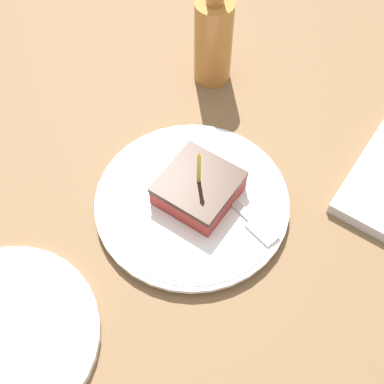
{
  "coord_description": "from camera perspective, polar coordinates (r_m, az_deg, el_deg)",
  "views": [
    {
      "loc": [
        -0.34,
        -0.24,
        0.66
      ],
      "look_at": [
        -0.01,
        -0.01,
        0.04
      ],
      "focal_mm": 50.0,
      "sensor_mm": 36.0,
      "label": 1
    }
  ],
  "objects": [
    {
      "name": "side_plate",
      "position": [
        0.73,
        -19.76,
        -14.42
      ],
      "size": [
        0.25,
        0.25,
        0.01
      ],
      "color": "white",
      "rests_on": "ground_plane"
    },
    {
      "name": "ground_plane",
      "position": [
        0.8,
        -0.42,
        -1.24
      ],
      "size": [
        2.4,
        2.4,
        0.04
      ],
      "color": "brown",
      "rests_on": "ground"
    },
    {
      "name": "cake_slice",
      "position": [
        0.75,
        0.52,
        0.22
      ],
      "size": [
        0.1,
        0.1,
        0.1
      ],
      "color": "#99332D",
      "rests_on": "plate"
    },
    {
      "name": "bottle",
      "position": [
        0.89,
        2.3,
        16.08
      ],
      "size": [
        0.06,
        0.06,
        0.2
      ],
      "color": "#B27233",
      "rests_on": "ground_plane"
    },
    {
      "name": "plate",
      "position": [
        0.77,
        0.0,
        -1.11
      ],
      "size": [
        0.28,
        0.28,
        0.02
      ],
      "color": "white",
      "rests_on": "ground_plane"
    },
    {
      "name": "fork",
      "position": [
        0.75,
        5.0,
        -1.64
      ],
      "size": [
        0.06,
        0.17,
        0.0
      ],
      "color": "silver",
      "rests_on": "plate"
    }
  ]
}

